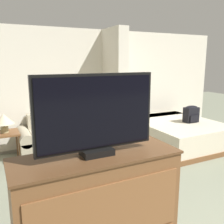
# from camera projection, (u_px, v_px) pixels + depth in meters

# --- Properties ---
(wall_back) EXTENTS (6.91, 0.16, 2.60)m
(wall_back) POSITION_uv_depth(u_px,v_px,m) (95.00, 87.00, 5.89)
(wall_back) COLOR silver
(wall_back) RESTS_ON ground_plane
(wall_partition_pillar) EXTENTS (0.24, 0.83, 2.60)m
(wall_partition_pillar) POSITION_uv_depth(u_px,v_px,m) (114.00, 88.00, 5.59)
(wall_partition_pillar) COLOR silver
(wall_partition_pillar) RESTS_ON ground_plane
(couch) EXTENTS (1.82, 0.84, 0.82)m
(couch) POSITION_uv_depth(u_px,v_px,m) (63.00, 138.00, 5.26)
(couch) COLOR tan
(couch) RESTS_ON ground_plane
(coffee_table) EXTENTS (0.71, 0.47, 0.38)m
(coffee_table) POSITION_uv_depth(u_px,v_px,m) (77.00, 152.00, 4.37)
(coffee_table) COLOR brown
(coffee_table) RESTS_ON ground_plane
(side_table) EXTENTS (0.50, 0.50, 0.59)m
(side_table) POSITION_uv_depth(u_px,v_px,m) (5.00, 137.00, 4.68)
(side_table) COLOR brown
(side_table) RESTS_ON ground_plane
(table_lamp) EXTENTS (0.38, 0.38, 0.35)m
(table_lamp) POSITION_uv_depth(u_px,v_px,m) (4.00, 120.00, 4.61)
(table_lamp) COLOR tan
(table_lamp) RESTS_ON side_table
(tv_dresser) EXTENTS (1.31, 0.48, 1.20)m
(tv_dresser) POSITION_uv_depth(u_px,v_px,m) (98.00, 224.00, 2.04)
(tv_dresser) COLOR brown
(tv_dresser) RESTS_ON ground_plane
(tv) EXTENTS (0.94, 0.16, 0.62)m
(tv) POSITION_uv_depth(u_px,v_px,m) (96.00, 115.00, 1.85)
(tv) COLOR black
(tv) RESTS_ON tv_dresser
(bed) EXTENTS (1.71, 2.08, 0.54)m
(bed) POSITION_uv_depth(u_px,v_px,m) (176.00, 132.00, 5.77)
(bed) COLOR brown
(bed) RESTS_ON ground_plane
(backpack) EXTENTS (0.32, 0.22, 0.38)m
(backpack) POSITION_uv_depth(u_px,v_px,m) (191.00, 114.00, 5.61)
(backpack) COLOR black
(backpack) RESTS_ON bed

